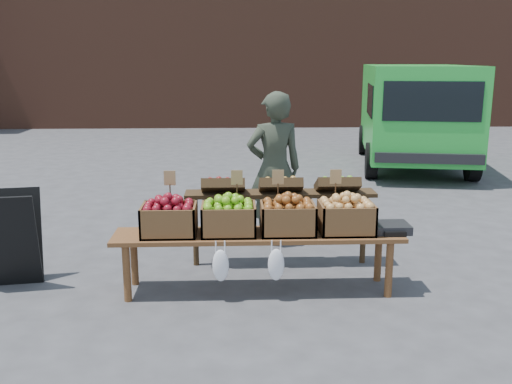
{
  "coord_description": "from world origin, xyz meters",
  "views": [
    {
      "loc": [
        -1.2,
        -5.43,
        2.15
      ],
      "look_at": [
        -0.96,
        0.17,
        0.85
      ],
      "focal_mm": 40.0,
      "sensor_mm": 36.0,
      "label": 1
    }
  ],
  "objects_px": {
    "back_table": "(280,217)",
    "crate_green_apples": "(346,218)",
    "weighing_scale": "(391,228)",
    "chalkboard_sign": "(6,238)",
    "display_bench": "(258,262)",
    "vendor": "(274,169)",
    "delivery_van": "(414,116)",
    "crate_red_apples": "(288,218)",
    "crate_golden_apples": "(169,220)",
    "crate_russet_pears": "(229,219)"
  },
  "relations": [
    {
      "from": "crate_red_apples",
      "to": "weighing_scale",
      "type": "relative_size",
      "value": 1.47
    },
    {
      "from": "back_table",
      "to": "crate_green_apples",
      "type": "xyz_separation_m",
      "value": [
        0.56,
        -0.72,
        0.19
      ]
    },
    {
      "from": "vendor",
      "to": "chalkboard_sign",
      "type": "bearing_deg",
      "value": 13.98
    },
    {
      "from": "crate_golden_apples",
      "to": "weighing_scale",
      "type": "bearing_deg",
      "value": 0.0
    },
    {
      "from": "delivery_van",
      "to": "vendor",
      "type": "xyz_separation_m",
      "value": [
        -3.22,
        -5.0,
        -0.12
      ]
    },
    {
      "from": "crate_golden_apples",
      "to": "crate_green_apples",
      "type": "distance_m",
      "value": 1.65
    },
    {
      "from": "delivery_van",
      "to": "crate_red_apples",
      "type": "height_order",
      "value": "delivery_van"
    },
    {
      "from": "chalkboard_sign",
      "to": "crate_golden_apples",
      "type": "bearing_deg",
      "value": -17.91
    },
    {
      "from": "back_table",
      "to": "weighing_scale",
      "type": "bearing_deg",
      "value": -36.19
    },
    {
      "from": "vendor",
      "to": "crate_golden_apples",
      "type": "bearing_deg",
      "value": 43.31
    },
    {
      "from": "crate_red_apples",
      "to": "crate_russet_pears",
      "type": "bearing_deg",
      "value": 180.0
    },
    {
      "from": "vendor",
      "to": "crate_red_apples",
      "type": "bearing_deg",
      "value": 80.67
    },
    {
      "from": "back_table",
      "to": "weighing_scale",
      "type": "relative_size",
      "value": 6.18
    },
    {
      "from": "display_bench",
      "to": "crate_russet_pears",
      "type": "bearing_deg",
      "value": 180.0
    },
    {
      "from": "crate_golden_apples",
      "to": "crate_green_apples",
      "type": "relative_size",
      "value": 1.0
    },
    {
      "from": "crate_golden_apples",
      "to": "crate_red_apples",
      "type": "bearing_deg",
      "value": 0.0
    },
    {
      "from": "weighing_scale",
      "to": "crate_green_apples",
      "type": "bearing_deg",
      "value": 180.0
    },
    {
      "from": "delivery_van",
      "to": "crate_red_apples",
      "type": "bearing_deg",
      "value": -106.27
    },
    {
      "from": "delivery_van",
      "to": "crate_russet_pears",
      "type": "distance_m",
      "value": 7.47
    },
    {
      "from": "crate_green_apples",
      "to": "crate_red_apples",
      "type": "bearing_deg",
      "value": 180.0
    },
    {
      "from": "chalkboard_sign",
      "to": "display_bench",
      "type": "distance_m",
      "value": 2.45
    },
    {
      "from": "vendor",
      "to": "crate_red_apples",
      "type": "height_order",
      "value": "vendor"
    },
    {
      "from": "display_bench",
      "to": "weighing_scale",
      "type": "xyz_separation_m",
      "value": [
        1.25,
        0.0,
        0.33
      ]
    },
    {
      "from": "weighing_scale",
      "to": "chalkboard_sign",
      "type": "bearing_deg",
      "value": 176.03
    },
    {
      "from": "delivery_van",
      "to": "crate_russet_pears",
      "type": "relative_size",
      "value": 9.14
    },
    {
      "from": "vendor",
      "to": "chalkboard_sign",
      "type": "distance_m",
      "value": 2.97
    },
    {
      "from": "crate_russet_pears",
      "to": "weighing_scale",
      "type": "distance_m",
      "value": 1.53
    },
    {
      "from": "crate_russet_pears",
      "to": "delivery_van",
      "type": "bearing_deg",
      "value": 59.83
    },
    {
      "from": "crate_golden_apples",
      "to": "crate_russet_pears",
      "type": "xyz_separation_m",
      "value": [
        0.55,
        0.0,
        0.0
      ]
    },
    {
      "from": "delivery_van",
      "to": "crate_golden_apples",
      "type": "bearing_deg",
      "value": -113.57
    },
    {
      "from": "crate_red_apples",
      "to": "crate_green_apples",
      "type": "bearing_deg",
      "value": 0.0
    },
    {
      "from": "vendor",
      "to": "crate_russet_pears",
      "type": "height_order",
      "value": "vendor"
    },
    {
      "from": "back_table",
      "to": "weighing_scale",
      "type": "distance_m",
      "value": 1.22
    },
    {
      "from": "delivery_van",
      "to": "crate_golden_apples",
      "type": "distance_m",
      "value": 7.76
    },
    {
      "from": "crate_red_apples",
      "to": "weighing_scale",
      "type": "distance_m",
      "value": 0.98
    },
    {
      "from": "display_bench",
      "to": "crate_golden_apples",
      "type": "height_order",
      "value": "crate_golden_apples"
    },
    {
      "from": "vendor",
      "to": "crate_green_apples",
      "type": "relative_size",
      "value": 3.61
    },
    {
      "from": "back_table",
      "to": "delivery_van",
      "type": "bearing_deg",
      "value": 60.75
    },
    {
      "from": "chalkboard_sign",
      "to": "display_bench",
      "type": "relative_size",
      "value": 0.35
    },
    {
      "from": "delivery_van",
      "to": "vendor",
      "type": "bearing_deg",
      "value": -112.7
    },
    {
      "from": "chalkboard_sign",
      "to": "weighing_scale",
      "type": "distance_m",
      "value": 3.69
    },
    {
      "from": "crate_red_apples",
      "to": "crate_green_apples",
      "type": "distance_m",
      "value": 0.55
    },
    {
      "from": "chalkboard_sign",
      "to": "display_bench",
      "type": "bearing_deg",
      "value": -14.87
    },
    {
      "from": "vendor",
      "to": "chalkboard_sign",
      "type": "relative_size",
      "value": 1.92
    },
    {
      "from": "chalkboard_sign",
      "to": "crate_red_apples",
      "type": "bearing_deg",
      "value": -14.26
    },
    {
      "from": "crate_russet_pears",
      "to": "weighing_scale",
      "type": "relative_size",
      "value": 1.47
    },
    {
      "from": "display_bench",
      "to": "delivery_van",
      "type": "bearing_deg",
      "value": 61.69
    },
    {
      "from": "vendor",
      "to": "crate_red_apples",
      "type": "distance_m",
      "value": 1.47
    },
    {
      "from": "display_bench",
      "to": "vendor",
      "type": "bearing_deg",
      "value": 80.11
    },
    {
      "from": "vendor",
      "to": "crate_russet_pears",
      "type": "xyz_separation_m",
      "value": [
        -0.53,
        -1.46,
        -0.19
      ]
    }
  ]
}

